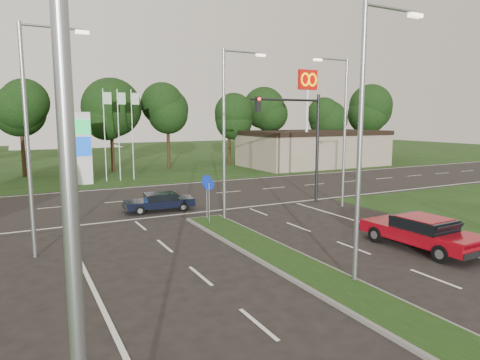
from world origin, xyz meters
name	(u,v)px	position (x,y,z in m)	size (l,w,h in m)	color
verge_far	(92,160)	(0.00, 55.00, 0.00)	(160.00, 50.00, 0.02)	black
cross_road	(164,198)	(0.00, 24.00, 0.00)	(160.00, 12.00, 0.02)	black
median_kerb	(382,310)	(0.00, 4.00, 0.06)	(2.00, 26.00, 0.12)	slate
commercial_building	(313,149)	(22.00, 36.00, 2.00)	(16.00, 9.00, 4.00)	gray
streetlight_median_near	(365,130)	(1.00, 6.00, 5.08)	(2.53, 0.22, 9.00)	gray
streetlight_median_far	(227,126)	(1.00, 16.00, 5.08)	(2.53, 0.22, 9.00)	gray
streetlight_left_near	(90,157)	(-8.30, 0.00, 5.08)	(2.53, 0.22, 9.00)	gray
streetlight_left_far	(32,128)	(-8.30, 14.00, 5.08)	(2.53, 0.22, 9.00)	gray
streetlight_right_far	(342,125)	(8.80, 16.00, 5.08)	(2.53, 0.22, 9.00)	gray
traffic_signal	(301,131)	(7.19, 18.00, 4.65)	(5.10, 0.42, 7.00)	black
median_signs	(207,189)	(0.00, 16.40, 1.71)	(1.16, 1.76, 2.38)	gray
gas_pylon	(85,146)	(-3.79, 33.05, 3.20)	(5.80, 1.26, 8.00)	silver
mcdonalds_sign	(308,94)	(18.00, 31.97, 7.99)	(2.20, 0.47, 10.40)	silver
treeline_far	(114,105)	(0.10, 39.93, 6.83)	(6.00, 6.00, 9.90)	black
red_sedan	(422,232)	(6.00, 7.62, 0.74)	(2.27, 5.08, 1.37)	#9C0814
navy_sedan	(159,201)	(-1.55, 20.00, 0.58)	(4.07, 1.93, 1.09)	black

